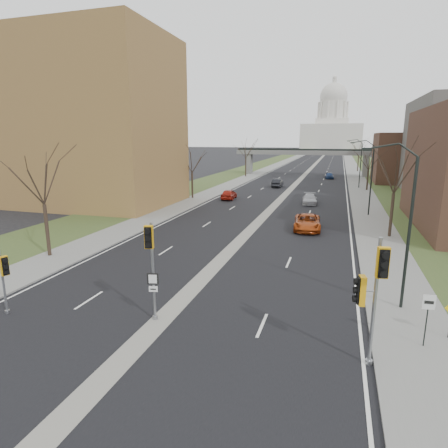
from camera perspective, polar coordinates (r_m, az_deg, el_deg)
The scene contains 28 objects.
ground at distance 19.02m, azimuth -10.98°, elevation -15.60°, with size 700.00×700.00×0.00m, color black.
road_surface at distance 165.08m, azimuth 14.35°, elevation 9.47°, with size 20.00×600.00×0.01m, color black.
median_strip at distance 165.08m, azimuth 14.35°, elevation 9.47°, with size 1.20×600.00×0.02m, color gray.
sidewalk_right at distance 164.93m, azimuth 18.57°, elevation 9.22°, with size 4.00×600.00×0.12m, color gray.
sidewalk_left at distance 166.10m, azimuth 10.16°, elevation 9.70°, with size 4.00×600.00×0.12m, color gray.
grass_verge_right at distance 165.18m, azimuth 20.67°, elevation 9.06°, with size 8.00×600.00×0.10m, color #354A22.
grass_verge_left at distance 166.94m, azimuth 8.09°, elevation 9.79°, with size 8.00×600.00×0.10m, color #354A22.
apartment_building at distance 56.22m, azimuth -21.05°, elevation 14.17°, with size 25.00×16.00×22.00m, color olive.
commercial_block_far at distance 85.86m, azimuth 26.63°, elevation 8.96°, with size 14.00×14.00×10.00m, color #503625.
pedestrian_bridge at distance 95.08m, azimuth 12.28°, elevation 10.19°, with size 34.00×3.00×6.45m.
capitol at distance 334.87m, azimuth 16.11°, elevation 14.15°, with size 48.00×42.00×55.75m.
streetlight_near at distance 20.94m, azimuth 24.93°, elevation 6.11°, with size 2.61×0.20×8.70m.
streetlight_mid at distance 46.77m, azimuth 20.80°, elevation 9.63°, with size 2.61×0.20×8.70m.
streetlight_far at distance 72.72m, azimuth 19.60°, elevation 10.63°, with size 2.61×0.20×8.70m.
tree_left_a at distance 31.05m, azimuth -26.16°, elevation 7.26°, with size 7.20×7.20×9.40m.
tree_left_b at distance 56.79m, azimuth -4.94°, elevation 10.12°, with size 6.75×6.75×8.81m.
tree_left_c at distance 89.20m, azimuth 3.37°, elevation 11.70°, with size 7.65×7.65×9.99m.
tree_right_a at distance 37.04m, azimuth 24.79°, elevation 8.11°, with size 7.20×7.20×9.40m.
tree_right_b at distance 69.88m, azimuth 21.29°, elevation 9.50°, with size 6.30×6.30×8.22m.
tree_right_c at distance 109.76m, azimuth 19.94°, elevation 11.20°, with size 7.65×7.65×9.99m.
signal_pole_median at distance 18.40m, azimuth -11.09°, elevation -4.66°, with size 0.65×0.85×5.06m.
signal_pole_right at distance 15.59m, azimuth 21.67°, elevation -8.67°, with size 1.09×0.91×5.37m.
speed_limit_sign at distance 18.67m, azimuth 28.62°, elevation -11.57°, with size 0.52×0.07×2.40m.
car_left_near at distance 56.40m, azimuth 0.75°, elevation 4.57°, with size 1.79×4.46×1.52m, color #9F1E12.
car_left_far at distance 71.34m, azimuth 8.15°, elevation 6.21°, with size 1.61×4.62×1.52m, color black.
car_right_near at distance 38.42m, azimuth 12.57°, elevation 0.27°, with size 2.55×5.54×1.54m, color #A53E11.
car_right_mid at distance 53.77m, azimuth 12.91°, elevation 3.74°, with size 1.92×4.72×1.37m, color #A8A9AF.
car_right_far at distance 88.54m, azimuth 15.77°, elevation 7.12°, with size 1.67×4.15×1.41m, color navy.
Camera 1 is at (8.12, -14.64, 9.03)m, focal length 30.00 mm.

